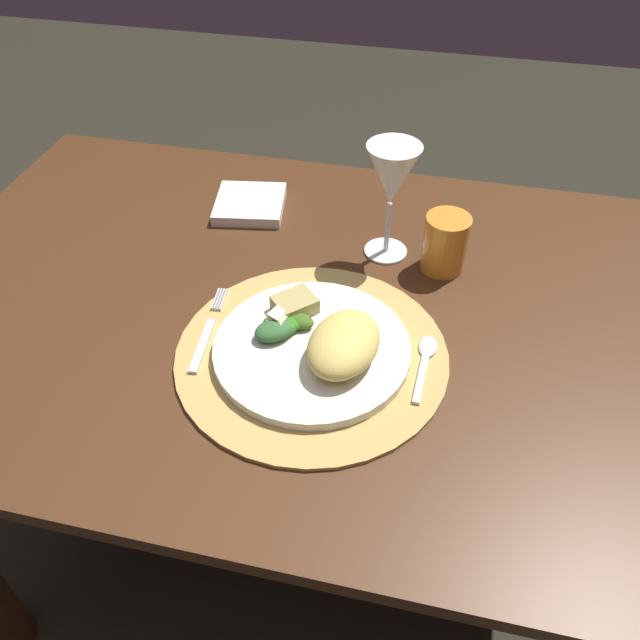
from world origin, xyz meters
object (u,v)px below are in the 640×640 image
(dinner_plate, at_px, (312,349))
(fork, at_px, (207,333))
(spoon, at_px, (426,357))
(dining_table, at_px, (312,378))
(napkin, at_px, (250,204))
(amber_tumbler, at_px, (445,243))
(wine_glass, at_px, (392,179))

(dinner_plate, relative_size, fork, 1.57)
(spoon, bearing_deg, dining_table, 155.57)
(fork, height_order, napkin, napkin)
(amber_tumbler, bearing_deg, wine_glass, 168.22)
(dinner_plate, distance_m, amber_tumbler, 0.28)
(dinner_plate, bearing_deg, napkin, 120.12)
(napkin, xyz_separation_m, amber_tumbler, (0.34, -0.09, 0.04))
(spoon, xyz_separation_m, napkin, (-0.34, 0.30, 0.00))
(wine_glass, bearing_deg, dinner_plate, -104.08)
(dinner_plate, height_order, amber_tumbler, amber_tumbler)
(dining_table, height_order, napkin, napkin)
(dinner_plate, relative_size, wine_glass, 1.41)
(wine_glass, bearing_deg, amber_tumbler, -11.78)
(dining_table, bearing_deg, dinner_plate, -75.92)
(wine_glass, distance_m, amber_tumbler, 0.13)
(dinner_plate, xyz_separation_m, spoon, (0.15, 0.02, -0.00))
(napkin, relative_size, amber_tumbler, 1.30)
(dining_table, distance_m, spoon, 0.26)
(spoon, distance_m, wine_glass, 0.27)
(napkin, bearing_deg, wine_glass, -16.17)
(dinner_plate, height_order, napkin, dinner_plate)
(dining_table, distance_m, napkin, 0.32)
(napkin, distance_m, amber_tumbler, 0.36)
(dinner_plate, bearing_deg, dining_table, 104.08)
(fork, bearing_deg, dinner_plate, -1.00)
(dining_table, relative_size, wine_glass, 6.65)
(dinner_plate, bearing_deg, wine_glass, 75.92)
(dinner_plate, xyz_separation_m, wine_glass, (0.06, 0.25, 0.12))
(fork, relative_size, spoon, 1.36)
(fork, bearing_deg, dining_table, 39.17)
(amber_tumbler, bearing_deg, dinner_plate, -123.64)
(wine_glass, bearing_deg, spoon, -69.07)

